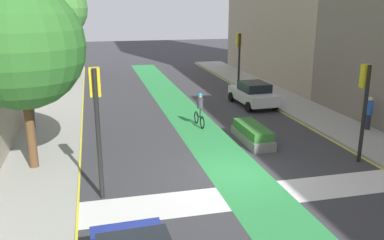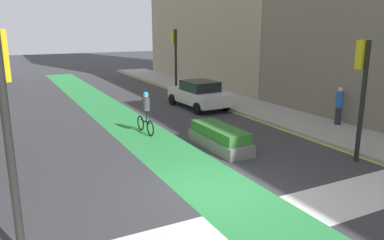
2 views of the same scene
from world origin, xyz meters
TOP-DOWN VIEW (x-y plane):
  - ground_plane at (0.00, 0.00)m, footprint 120.00×120.00m
  - bike_lane_paint at (0.10, 0.00)m, footprint 2.40×60.00m
  - crosswalk_band at (0.00, -2.00)m, footprint 12.00×1.80m
  - sidewalk_left at (-7.50, 0.00)m, footprint 3.00×60.00m
  - curb_stripe_left at (-6.00, 0.00)m, footprint 0.16×60.00m
  - curb_stripe_right at (6.00, 0.00)m, footprint 0.16×60.00m
  - traffic_signal_near_right at (5.56, 0.02)m, footprint 0.35×0.52m
  - traffic_signal_near_left at (-5.15, -0.77)m, footprint 0.35×0.52m
  - traffic_signal_far_right at (5.34, 14.29)m, footprint 0.35×0.52m
  - car_white_right_far at (4.87, 10.15)m, footprint 2.16×4.27m
  - cyclist_in_lane at (0.31, 6.51)m, footprint 0.32×1.73m
  - pedestrian_sidewalk_right_a at (8.53, 3.41)m, footprint 0.34×0.34m
  - pedestrian_sidewalk_left_a at (-8.45, 7.91)m, footprint 0.34×0.34m
  - street_tree_near at (-7.72, 2.21)m, footprint 4.74×4.74m
  - street_tree_far at (-7.59, 19.81)m, footprint 4.75×4.75m
  - median_planter at (2.10, 3.33)m, footprint 1.08×3.19m

SIDE VIEW (x-z plane):
  - ground_plane at x=0.00m, z-range 0.00..0.00m
  - crosswalk_band at x=0.00m, z-range 0.00..0.01m
  - bike_lane_paint at x=0.10m, z-range 0.00..0.01m
  - curb_stripe_left at x=-6.00m, z-range 0.00..0.01m
  - curb_stripe_right at x=6.00m, z-range 0.00..0.01m
  - sidewalk_left at x=-7.50m, z-range 0.00..0.15m
  - median_planter at x=2.10m, z-range -0.02..0.83m
  - car_white_right_far at x=4.87m, z-range 0.02..1.59m
  - pedestrian_sidewalk_left_a at x=-8.45m, z-range 0.16..1.76m
  - cyclist_in_lane at x=0.31m, z-range 0.04..1.90m
  - pedestrian_sidewalk_right_a at x=8.53m, z-range 0.17..1.90m
  - traffic_signal_near_right at x=5.56m, z-range 0.83..4.95m
  - traffic_signal_far_right at x=5.34m, z-range 0.88..5.25m
  - traffic_signal_near_left at x=-5.15m, z-range 0.89..5.39m
  - street_tree_near at x=-7.72m, z-range 1.35..8.52m
  - street_tree_far at x=-7.59m, z-range 1.93..10.27m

